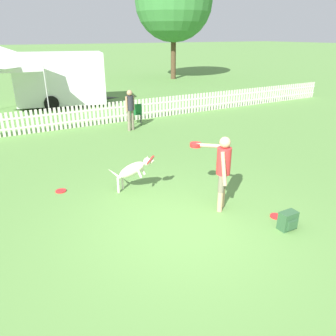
% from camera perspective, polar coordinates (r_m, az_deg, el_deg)
% --- Properties ---
extents(ground_plane, '(240.00, 240.00, 0.00)m').
position_cam_1_polar(ground_plane, '(6.25, 2.53, -10.23)').
color(ground_plane, '#5B8C42').
extents(handler_person, '(0.55, 1.04, 1.55)m').
position_cam_1_polar(handler_person, '(6.54, 9.28, 0.53)').
color(handler_person, tan).
rests_on(handler_person, ground_plane).
extents(leaping_dog, '(0.86, 0.99, 0.97)m').
position_cam_1_polar(leaping_dog, '(7.28, -6.12, -0.30)').
color(leaping_dog, beige).
rests_on(leaping_dog, ground_plane).
extents(frisbee_near_handler, '(0.24, 0.24, 0.02)m').
position_cam_1_polar(frisbee_near_handler, '(6.90, 18.31, -7.98)').
color(frisbee_near_handler, red).
rests_on(frisbee_near_handler, ground_plane).
extents(frisbee_near_dog, '(0.24, 0.24, 0.02)m').
position_cam_1_polar(frisbee_near_dog, '(7.94, -18.16, -3.82)').
color(frisbee_near_dog, red).
rests_on(frisbee_near_dog, ground_plane).
extents(backpack_on_grass, '(0.34, 0.24, 0.35)m').
position_cam_1_polar(backpack_on_grass, '(6.50, 20.17, -8.61)').
color(backpack_on_grass, '#2D5633').
rests_on(backpack_on_grass, ground_plane).
extents(picket_fence, '(27.23, 0.04, 0.85)m').
position_cam_1_polar(picket_fence, '(13.10, -16.19, 8.53)').
color(picket_fence, silver).
rests_on(picket_fence, ground_plane).
extents(folding_chair_blue_left, '(0.59, 0.60, 0.86)m').
position_cam_1_polar(folding_chair_blue_left, '(13.08, -5.62, 9.67)').
color(folding_chair_blue_left, '#333338').
rests_on(folding_chair_blue_left, ground_plane).
extents(canopy_tent_main, '(2.77, 2.77, 2.92)m').
position_cam_1_polar(canopy_tent_main, '(15.43, -27.11, 16.68)').
color(canopy_tent_main, '#B2B2B2').
rests_on(canopy_tent_main, ground_plane).
extents(spectator_standing, '(0.39, 0.27, 1.49)m').
position_cam_1_polar(spectator_standing, '(12.27, -6.61, 10.58)').
color(spectator_standing, '#7A705B').
rests_on(spectator_standing, ground_plane).
extents(equipment_trailer, '(5.04, 3.04, 2.53)m').
position_cam_1_polar(equipment_trailer, '(17.48, -18.20, 14.63)').
color(equipment_trailer, white).
rests_on(equipment_trailer, ground_plane).
extents(tree_left_grove, '(5.76, 5.76, 8.48)m').
position_cam_1_polar(tree_left_grove, '(27.14, 1.00, 27.06)').
color(tree_left_grove, '#4C3823').
rests_on(tree_left_grove, ground_plane).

